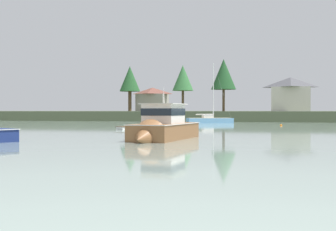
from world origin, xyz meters
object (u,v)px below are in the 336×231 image
at_px(cruiser_wood, 161,131).
at_px(sailboat_skyblue, 210,122).
at_px(dinghy_white, 131,128).
at_px(mooring_buoy_orange, 281,125).

bearing_deg(cruiser_wood, sailboat_skyblue, 93.95).
xyz_separation_m(dinghy_white, cruiser_wood, (8.38, -18.40, 0.51)).
xyz_separation_m(sailboat_skyblue, mooring_buoy_orange, (12.04, -10.84, -0.18)).
height_order(sailboat_skyblue, cruiser_wood, sailboat_skyblue).
bearing_deg(dinghy_white, sailboat_skyblue, 79.59).
bearing_deg(dinghy_white, cruiser_wood, -65.51).
relative_size(cruiser_wood, mooring_buoy_orange, 26.18).
bearing_deg(sailboat_skyblue, cruiser_wood, -86.05).
distance_m(sailboat_skyblue, mooring_buoy_orange, 16.21).
distance_m(dinghy_white, sailboat_skyblue, 28.58).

